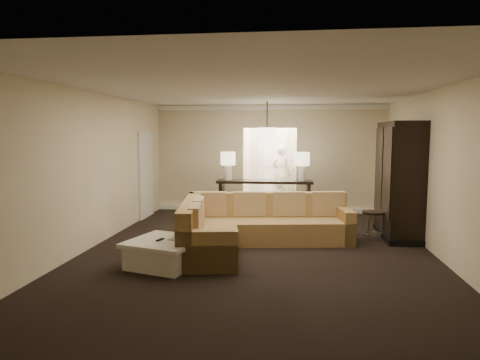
# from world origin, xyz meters

# --- Properties ---
(ground) EXTENTS (8.00, 8.00, 0.00)m
(ground) POSITION_xyz_m (0.00, 0.00, 0.00)
(ground) COLOR black
(ground) RESTS_ON ground
(wall_back) EXTENTS (6.00, 0.04, 2.80)m
(wall_back) POSITION_xyz_m (0.00, 4.00, 1.40)
(wall_back) COLOR beige
(wall_back) RESTS_ON ground
(wall_front) EXTENTS (6.00, 0.04, 2.80)m
(wall_front) POSITION_xyz_m (0.00, -4.00, 1.40)
(wall_front) COLOR beige
(wall_front) RESTS_ON ground
(wall_left) EXTENTS (0.04, 8.00, 2.80)m
(wall_left) POSITION_xyz_m (-3.00, 0.00, 1.40)
(wall_left) COLOR beige
(wall_left) RESTS_ON ground
(wall_right) EXTENTS (0.04, 8.00, 2.80)m
(wall_right) POSITION_xyz_m (3.00, 0.00, 1.40)
(wall_right) COLOR beige
(wall_right) RESTS_ON ground
(ceiling) EXTENTS (6.00, 8.00, 0.02)m
(ceiling) POSITION_xyz_m (0.00, 0.00, 2.80)
(ceiling) COLOR silver
(ceiling) RESTS_ON wall_back
(crown_molding) EXTENTS (6.00, 0.10, 0.12)m
(crown_molding) POSITION_xyz_m (0.00, 3.95, 2.73)
(crown_molding) COLOR white
(crown_molding) RESTS_ON wall_back
(baseboard) EXTENTS (6.00, 0.10, 0.12)m
(baseboard) POSITION_xyz_m (0.00, 3.95, 0.06)
(baseboard) COLOR white
(baseboard) RESTS_ON ground
(side_door) EXTENTS (0.05, 0.90, 2.10)m
(side_door) POSITION_xyz_m (-2.97, 2.80, 1.05)
(side_door) COLOR silver
(side_door) RESTS_ON ground
(foyer) EXTENTS (1.44, 2.02, 2.80)m
(foyer) POSITION_xyz_m (0.00, 5.34, 1.30)
(foyer) COLOR beige
(foyer) RESTS_ON ground
(sectional_sofa) EXTENTS (3.19, 2.77, 0.92)m
(sectional_sofa) POSITION_xyz_m (-0.16, 0.34, 0.37)
(sectional_sofa) COLOR brown
(sectional_sofa) RESTS_ON ground
(coffee_table) EXTENTS (1.28, 1.28, 0.43)m
(coffee_table) POSITION_xyz_m (-1.37, -0.97, 0.21)
(coffee_table) COLOR white
(coffee_table) RESTS_ON ground
(console_table) EXTENTS (2.36, 0.60, 0.91)m
(console_table) POSITION_xyz_m (-0.08, 3.20, 0.54)
(console_table) COLOR black
(console_table) RESTS_ON ground
(armoire) EXTENTS (0.68, 1.59, 2.28)m
(armoire) POSITION_xyz_m (2.69, 1.43, 1.09)
(armoire) COLOR black
(armoire) RESTS_ON ground
(drink_table) EXTENTS (0.43, 0.43, 0.54)m
(drink_table) POSITION_xyz_m (2.18, 1.20, 0.39)
(drink_table) COLOR black
(drink_table) RESTS_ON ground
(table_lamp_left) EXTENTS (0.36, 0.36, 0.69)m
(table_lamp_left) POSITION_xyz_m (-0.99, 3.17, 1.37)
(table_lamp_left) COLOR white
(table_lamp_left) RESTS_ON console_table
(table_lamp_right) EXTENTS (0.36, 0.36, 0.69)m
(table_lamp_right) POSITION_xyz_m (0.83, 3.23, 1.37)
(table_lamp_right) COLOR white
(table_lamp_right) RESTS_ON console_table
(pendant_light) EXTENTS (0.38, 0.38, 1.09)m
(pendant_light) POSITION_xyz_m (0.00, 2.70, 1.95)
(pendant_light) COLOR black
(pendant_light) RESTS_ON ceiling
(person) EXTENTS (0.82, 0.70, 1.92)m
(person) POSITION_xyz_m (0.30, 5.46, 0.96)
(person) COLOR beige
(person) RESTS_ON ground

